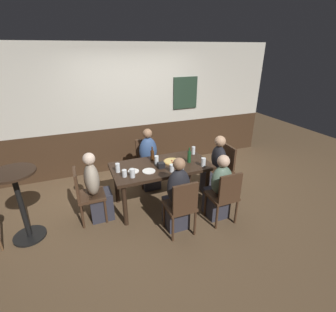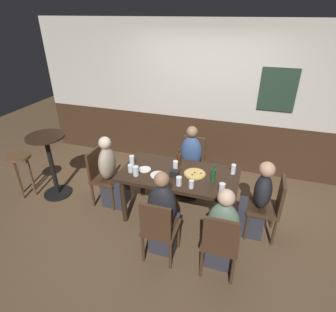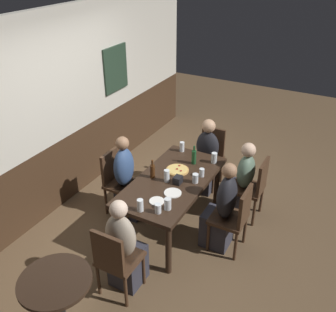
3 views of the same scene
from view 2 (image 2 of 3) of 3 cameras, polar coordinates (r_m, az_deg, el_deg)
ground_plane at (r=4.15m, az=2.10°, el=-12.33°), size 12.00×12.00×0.00m
wall_back at (r=4.96m, az=7.85°, el=11.64°), size 6.40×0.13×2.60m
dining_table at (r=3.76m, az=2.27°, el=-4.76°), size 1.59×0.81×0.74m
chair_mid_near at (r=3.23m, az=-1.92°, el=-14.64°), size 0.40×0.40×0.88m
chair_mid_far at (r=4.52m, az=5.09°, el=-1.01°), size 0.40×0.40×0.88m
chair_head_east at (r=3.77m, az=20.48°, el=-9.53°), size 0.40×0.40×0.88m
chair_head_west at (r=4.27m, az=-13.64°, el=-3.65°), size 0.40×0.40×0.88m
chair_right_near at (r=3.13m, az=10.85°, el=-17.09°), size 0.40×0.40×0.88m
person_mid_near at (r=3.35m, az=-0.96°, el=-12.99°), size 0.34×0.37×1.16m
person_mid_far at (r=4.39m, az=4.59°, el=-2.18°), size 0.34×0.37×1.15m
person_head_east at (r=3.78m, az=17.91°, el=-9.61°), size 0.37×0.34×1.10m
person_head_west at (r=4.21m, az=-11.68°, el=-4.34°), size 0.37×0.34×1.12m
person_right_near at (r=3.27m, az=11.21°, el=-15.63°), size 0.34×0.37×1.09m
pizza at (r=3.69m, az=5.61°, el=-3.69°), size 0.29×0.29×0.03m
tumbler_short at (r=3.72m, az=1.57°, el=-2.20°), size 0.07×0.07×0.16m
highball_clear at (r=3.44m, az=2.28°, el=-5.38°), size 0.07×0.07×0.12m
pint_glass_amber at (r=3.41m, az=4.89°, el=-6.00°), size 0.06×0.06×0.11m
pint_glass_pale at (r=3.75m, az=-7.81°, el=-2.67°), size 0.07×0.07×0.11m
beer_glass_tall at (r=3.77m, az=13.45°, el=-2.76°), size 0.06×0.06×0.14m
beer_glass_half at (r=3.34m, az=11.16°, el=-6.85°), size 0.07×0.07×0.14m
pint_glass_stout at (r=3.91m, az=-7.52°, el=-1.04°), size 0.07×0.07×0.14m
tumbler_water at (r=3.66m, az=-6.74°, el=-3.25°), size 0.08×0.08×0.13m
beer_bottle_green at (r=3.52m, az=9.42°, el=-3.97°), size 0.06×0.06×0.26m
beer_bottle_brown at (r=3.87m, az=2.28°, el=-0.53°), size 0.06×0.06×0.24m
plate_white_large at (r=3.66m, az=-2.13°, el=-3.99°), size 0.20×0.20×0.01m
plate_white_small at (r=3.79m, az=-4.86°, el=-2.80°), size 0.17×0.17×0.01m
condiment_caddy at (r=3.62m, az=1.36°, el=-3.67°), size 0.11×0.09×0.09m
side_bar_table at (r=4.62m, az=-23.23°, el=-1.02°), size 0.56×0.56×1.05m
bar_stool at (r=4.85m, az=-28.30°, el=-1.53°), size 0.34×0.34×0.72m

